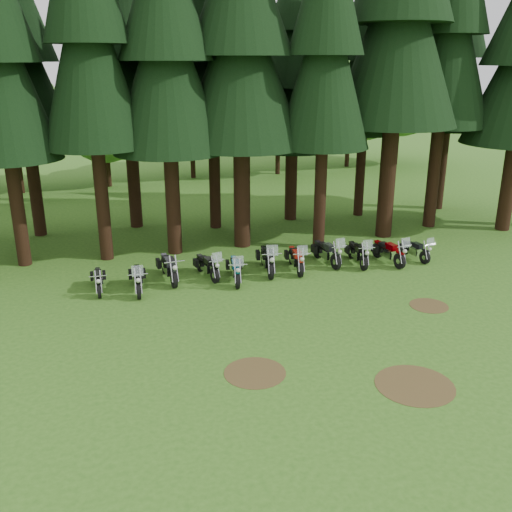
# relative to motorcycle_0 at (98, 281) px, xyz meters

# --- Properties ---
(ground) EXTENTS (120.00, 120.00, 0.00)m
(ground) POSITION_rel_motorcycle_0_xyz_m (6.87, -5.69, -0.41)
(ground) COLOR #32651B
(ground) RESTS_ON ground
(pine_front_3) EXTENTS (4.32, 4.32, 17.57)m
(pine_front_3) POSITION_rel_motorcycle_0_xyz_m (0.59, 3.81, 10.11)
(pine_front_3) COLOR black
(pine_front_3) RESTS_ON ground
(pine_front_4) EXTENTS (4.95, 4.95, 16.33)m
(pine_front_4) POSITION_rel_motorcycle_0_xyz_m (3.67, 3.71, 9.36)
(pine_front_4) COLOR black
(pine_front_4) RESTS_ON ground
(pine_front_5) EXTENTS (5.81, 5.81, 16.72)m
(pine_front_5) POSITION_rel_motorcycle_0_xyz_m (6.94, 3.75, 9.59)
(pine_front_5) COLOR black
(pine_front_5) RESTS_ON ground
(pine_front_6) EXTENTS (4.15, 4.15, 16.75)m
(pine_front_6) POSITION_rel_motorcycle_0_xyz_m (10.31, 2.33, 9.61)
(pine_front_6) COLOR black
(pine_front_6) RESTS_ON ground
(pine_front_8) EXTENTS (4.79, 4.79, 18.63)m
(pine_front_8) POSITION_rel_motorcycle_0_xyz_m (17.49, 3.91, 10.74)
(pine_front_8) COLOR black
(pine_front_8) RESTS_ON ground
(pine_back_1) EXTENTS (4.52, 4.52, 16.22)m
(pine_back_1) POSITION_rel_motorcycle_0_xyz_m (-2.38, 8.65, 9.30)
(pine_back_1) COLOR black
(pine_back_1) RESTS_ON ground
(pine_back_2) EXTENTS (4.85, 4.85, 16.30)m
(pine_back_2) POSITION_rel_motorcycle_0_xyz_m (2.49, 8.71, 9.35)
(pine_back_2) COLOR black
(pine_back_2) RESTS_ON ground
(pine_back_3) EXTENTS (4.35, 4.35, 16.20)m
(pine_back_3) POSITION_rel_motorcycle_0_xyz_m (6.50, 7.25, 9.28)
(pine_back_3) COLOR black
(pine_back_3) RESTS_ON ground
(pine_back_4) EXTENTS (4.94, 4.94, 13.78)m
(pine_back_4) POSITION_rel_motorcycle_0_xyz_m (10.91, 7.55, 7.84)
(pine_back_4) COLOR black
(pine_back_4) RESTS_ON ground
(pine_back_5) EXTENTS (3.94, 3.94, 16.33)m
(pine_back_5) POSITION_rel_motorcycle_0_xyz_m (14.95, 7.17, 9.36)
(pine_back_5) COLOR black
(pine_back_5) RESTS_ON ground
(pine_back_6) EXTENTS (4.59, 4.59, 16.58)m
(pine_back_6) POSITION_rel_motorcycle_0_xyz_m (20.24, 7.10, 9.51)
(pine_back_6) COLOR black
(pine_back_6) RESTS_ON ground
(decid_2) EXTENTS (6.72, 6.53, 8.40)m
(decid_2) POSITION_rel_motorcycle_0_xyz_m (-3.56, 19.08, 4.54)
(decid_2) COLOR black
(decid_2) RESTS_ON ground
(decid_3) EXTENTS (6.12, 5.95, 7.65)m
(decid_3) POSITION_rel_motorcycle_0_xyz_m (2.16, 19.44, 4.10)
(decid_3) COLOR black
(decid_3) RESTS_ON ground
(decid_4) EXTENTS (5.93, 5.76, 7.41)m
(decid_4) POSITION_rel_motorcycle_0_xyz_m (8.45, 20.63, 3.96)
(decid_4) COLOR black
(decid_4) RESTS_ON ground
(decid_5) EXTENTS (8.45, 8.21, 10.56)m
(decid_5) POSITION_rel_motorcycle_0_xyz_m (15.17, 20.02, 5.82)
(decid_5) COLOR black
(decid_5) RESTS_ON ground
(decid_6) EXTENTS (7.06, 6.86, 8.82)m
(decid_6) POSITION_rel_motorcycle_0_xyz_m (21.73, 21.31, 4.79)
(decid_6) COLOR black
(decid_6) RESTS_ON ground
(decid_7) EXTENTS (8.44, 8.20, 10.55)m
(decid_7) POSITION_rel_motorcycle_0_xyz_m (26.33, 21.14, 5.81)
(decid_7) COLOR black
(decid_7) RESTS_ON ground
(dirt_patch_0) EXTENTS (1.80, 1.80, 0.01)m
(dirt_patch_0) POSITION_rel_motorcycle_0_xyz_m (3.87, -7.69, -0.41)
(dirt_patch_0) COLOR #4C3D1E
(dirt_patch_0) RESTS_ON ground
(dirt_patch_1) EXTENTS (1.40, 1.40, 0.01)m
(dirt_patch_1) POSITION_rel_motorcycle_0_xyz_m (11.37, -5.19, -0.41)
(dirt_patch_1) COLOR #4C3D1E
(dirt_patch_1) RESTS_ON ground
(dirt_patch_2) EXTENTS (2.20, 2.20, 0.01)m
(dirt_patch_2) POSITION_rel_motorcycle_0_xyz_m (7.87, -9.69, -0.41)
(dirt_patch_2) COLOR #4C3D1E
(dirt_patch_2) RESTS_ON ground
(motorcycle_0) EXTENTS (0.30, 2.00, 0.81)m
(motorcycle_0) POSITION_rel_motorcycle_0_xyz_m (0.00, 0.00, 0.00)
(motorcycle_0) COLOR black
(motorcycle_0) RESTS_ON ground
(motorcycle_1) EXTENTS (0.50, 2.29, 1.43)m
(motorcycle_1) POSITION_rel_motorcycle_0_xyz_m (1.45, -0.50, 0.06)
(motorcycle_1) COLOR black
(motorcycle_1) RESTS_ON ground
(motorcycle_2) EXTENTS (0.38, 2.44, 0.99)m
(motorcycle_2) POSITION_rel_motorcycle_0_xyz_m (2.80, 0.30, 0.09)
(motorcycle_2) COLOR black
(motorcycle_2) RESTS_ON ground
(motorcycle_3) EXTENTS (0.65, 2.18, 1.37)m
(motorcycle_3) POSITION_rel_motorcycle_0_xyz_m (4.36, 0.16, 0.04)
(motorcycle_3) COLOR black
(motorcycle_3) RESTS_ON ground
(motorcycle_4) EXTENTS (0.69, 2.29, 1.44)m
(motorcycle_4) POSITION_rel_motorcycle_0_xyz_m (5.33, -0.65, 0.07)
(motorcycle_4) COLOR black
(motorcycle_4) RESTS_ON ground
(motorcycle_5) EXTENTS (0.71, 2.50, 1.57)m
(motorcycle_5) POSITION_rel_motorcycle_0_xyz_m (6.89, -0.05, 0.11)
(motorcycle_5) COLOR black
(motorcycle_5) RESTS_ON ground
(motorcycle_6) EXTENTS (0.63, 2.32, 1.45)m
(motorcycle_6) POSITION_rel_motorcycle_0_xyz_m (8.12, -0.24, 0.07)
(motorcycle_6) COLOR black
(motorcycle_6) RESTS_ON ground
(motorcycle_7) EXTENTS (0.51, 2.35, 1.48)m
(motorcycle_7) POSITION_rel_motorcycle_0_xyz_m (9.72, 0.13, 0.08)
(motorcycle_7) COLOR black
(motorcycle_7) RESTS_ON ground
(motorcycle_8) EXTENTS (0.59, 2.29, 1.43)m
(motorcycle_8) POSITION_rel_motorcycle_0_xyz_m (10.98, -0.35, 0.06)
(motorcycle_8) COLOR black
(motorcycle_8) RESTS_ON ground
(motorcycle_9) EXTENTS (0.55, 2.33, 1.46)m
(motorcycle_9) POSITION_rel_motorcycle_0_xyz_m (12.34, -0.64, 0.07)
(motorcycle_9) COLOR black
(motorcycle_9) RESTS_ON ground
(motorcycle_10) EXTENTS (0.55, 2.00, 1.25)m
(motorcycle_10) POSITION_rel_motorcycle_0_xyz_m (13.71, -0.56, 0.00)
(motorcycle_10) COLOR black
(motorcycle_10) RESTS_ON ground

